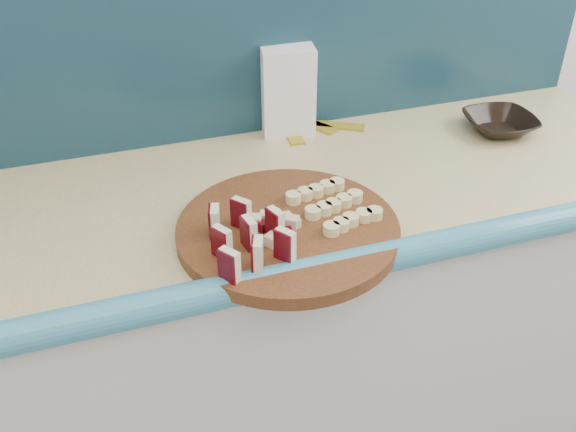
% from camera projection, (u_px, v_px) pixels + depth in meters
% --- Properties ---
extents(kitchen_counter, '(2.20, 0.63, 0.91)m').
position_uv_depth(kitchen_counter, '(219.00, 353.00, 1.60)').
color(kitchen_counter, silver).
rests_on(kitchen_counter, ground).
extents(backsplash, '(2.20, 0.02, 0.50)m').
position_uv_depth(backsplash, '(170.00, 41.00, 1.44)').
color(backsplash, teal).
rests_on(backsplash, kitchen_counter).
extents(cutting_board, '(0.52, 0.52, 0.03)m').
position_uv_depth(cutting_board, '(288.00, 230.00, 1.24)').
color(cutting_board, '#41260D').
rests_on(cutting_board, kitchen_counter).
extents(apple_wedges, '(0.14, 0.19, 0.06)m').
position_uv_depth(apple_wedges, '(246.00, 237.00, 1.15)').
color(apple_wedges, beige).
rests_on(apple_wedges, cutting_board).
extents(apple_chunks, '(0.07, 0.08, 0.02)m').
position_uv_depth(apple_chunks, '(276.00, 224.00, 1.21)').
color(apple_chunks, beige).
rests_on(apple_chunks, cutting_board).
extents(banana_slices, '(0.16, 0.18, 0.02)m').
position_uv_depth(banana_slices, '(333.00, 205.00, 1.27)').
color(banana_slices, '#EAD98F').
rests_on(banana_slices, cutting_board).
extents(brown_bowl, '(0.19, 0.19, 0.04)m').
position_uv_depth(brown_bowl, '(500.00, 124.00, 1.61)').
color(brown_bowl, black).
rests_on(brown_bowl, kitchen_counter).
extents(flour_bag, '(0.14, 0.11, 0.22)m').
position_uv_depth(flour_bag, '(287.00, 90.00, 1.56)').
color(flour_bag, white).
rests_on(flour_bag, kitchen_counter).
extents(banana_peel, '(0.21, 0.18, 0.01)m').
position_uv_depth(banana_peel, '(311.00, 126.00, 1.64)').
color(banana_peel, gold).
rests_on(banana_peel, kitchen_counter).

